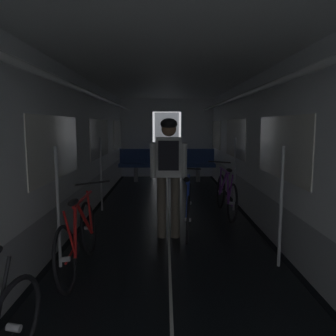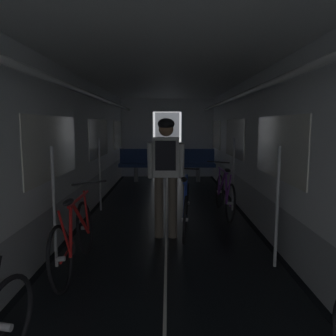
% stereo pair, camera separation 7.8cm
% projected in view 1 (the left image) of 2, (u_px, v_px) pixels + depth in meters
% --- Properties ---
extents(train_car_shell, '(3.14, 12.34, 2.57)m').
position_uv_depth(train_car_shell, '(169.00, 121.00, 5.20)').
color(train_car_shell, black).
rests_on(train_car_shell, ground).
extents(bench_seat_far_left, '(0.98, 0.51, 0.95)m').
position_uv_depth(bench_seat_far_left, '(136.00, 162.00, 9.77)').
color(bench_seat_far_left, gray).
rests_on(bench_seat_far_left, ground).
extents(bench_seat_far_right, '(0.98, 0.51, 0.95)m').
position_uv_depth(bench_seat_far_right, '(198.00, 162.00, 9.78)').
color(bench_seat_far_right, gray).
rests_on(bench_seat_far_right, ground).
extents(bicycle_red, '(0.44, 1.69, 0.95)m').
position_uv_depth(bicycle_red, '(79.00, 238.00, 3.78)').
color(bicycle_red, black).
rests_on(bicycle_red, ground).
extents(bicycle_purple, '(0.44, 1.69, 0.95)m').
position_uv_depth(bicycle_purple, '(226.00, 194.00, 6.12)').
color(bicycle_purple, black).
rests_on(bicycle_purple, ground).
extents(person_cyclist_aisle, '(0.53, 0.39, 1.73)m').
position_uv_depth(person_cyclist_aisle, '(169.00, 165.00, 4.79)').
color(person_cyclist_aisle, brown).
rests_on(person_cyclist_aisle, ground).
extents(bicycle_blue_in_aisle, '(0.44, 1.69, 0.94)m').
position_uv_depth(bicycle_blue_in_aisle, '(188.00, 207.00, 5.15)').
color(bicycle_blue_in_aisle, black).
rests_on(bicycle_blue_in_aisle, ground).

